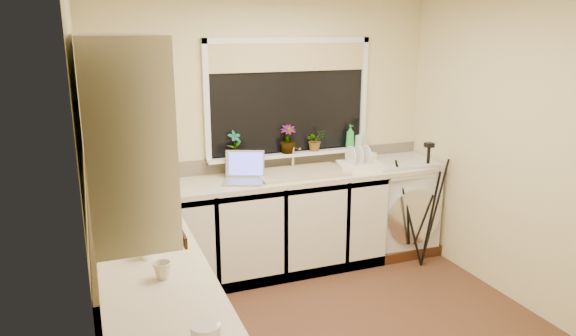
{
  "coord_description": "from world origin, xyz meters",
  "views": [
    {
      "loc": [
        -1.56,
        -3.06,
        2.17
      ],
      "look_at": [
        -0.17,
        0.55,
        1.15
      ],
      "focal_mm": 32.9,
      "sensor_mm": 36.0,
      "label": 1
    }
  ],
  "objects": [
    {
      "name": "sink",
      "position": [
        0.2,
        1.2,
        0.91
      ],
      "size": [
        0.82,
        0.46,
        0.03
      ],
      "primitive_type": "cube",
      "color": "tan",
      "rests_on": "worktop_back"
    },
    {
      "name": "wall_front",
      "position": [
        0.0,
        -1.5,
        1.23
      ],
      "size": [
        3.2,
        0.0,
        3.2
      ],
      "primitive_type": "plane",
      "rotation": [
        -1.57,
        0.0,
        0.0
      ],
      "color": "beige",
      "rests_on": "ground"
    },
    {
      "name": "plant_a",
      "position": [
        -0.34,
        1.43,
        1.17
      ],
      "size": [
        0.15,
        0.12,
        0.24
      ],
      "primitive_type": "imported",
      "rotation": [
        0.0,
        0.0,
        0.27
      ],
      "color": "#999999",
      "rests_on": "windowsill"
    },
    {
      "name": "upper_cabinet",
      "position": [
        -1.44,
        -0.45,
        1.8
      ],
      "size": [
        0.28,
        1.9,
        0.7
      ],
      "primitive_type": "cube",
      "color": "silver",
      "rests_on": "wall_left"
    },
    {
      "name": "window_glass",
      "position": [
        0.2,
        1.49,
        1.55
      ],
      "size": [
        1.5,
        0.02,
        1.0
      ],
      "primitive_type": "cube",
      "color": "black",
      "rests_on": "wall_back"
    },
    {
      "name": "cup_left",
      "position": [
        -1.27,
        -0.45,
        0.95
      ],
      "size": [
        0.13,
        0.13,
        0.09
      ],
      "primitive_type": "imported",
      "rotation": [
        0.0,
        0.0,
        0.4
      ],
      "color": "beige",
      "rests_on": "worktop_left"
    },
    {
      "name": "kettle",
      "position": [
        -1.27,
        0.49,
        1.0
      ],
      "size": [
        0.15,
        0.15,
        0.2
      ],
      "primitive_type": "cylinder",
      "color": "white",
      "rests_on": "worktop_left"
    },
    {
      "name": "floor",
      "position": [
        0.0,
        0.0,
        0.0
      ],
      "size": [
        3.2,
        3.2,
        0.0
      ],
      "primitive_type": "plane",
      "color": "#553322",
      "rests_on": "ground"
    },
    {
      "name": "splashback_back",
      "position": [
        0.0,
        1.49,
        0.97
      ],
      "size": [
        3.2,
        0.02,
        0.14
      ],
      "primitive_type": "cube",
      "color": "beige",
      "rests_on": "wall_back"
    },
    {
      "name": "wall_back",
      "position": [
        0.0,
        1.5,
        1.23
      ],
      "size": [
        3.2,
        0.0,
        3.2
      ],
      "primitive_type": "plane",
      "rotation": [
        1.57,
        0.0,
        0.0
      ],
      "color": "beige",
      "rests_on": "ground"
    },
    {
      "name": "worktop_back",
      "position": [
        0.0,
        1.2,
        0.88
      ],
      "size": [
        3.2,
        0.6,
        0.04
      ],
      "primitive_type": "cube",
      "color": "beige",
      "rests_on": "base_cabinet_back"
    },
    {
      "name": "steel_jar",
      "position": [
        -1.31,
        -0.16,
        0.96
      ],
      "size": [
        0.08,
        0.08,
        0.11
      ],
      "primitive_type": "cylinder",
      "color": "white",
      "rests_on": "worktop_left"
    },
    {
      "name": "splashback_left",
      "position": [
        -1.59,
        -0.3,
        1.12
      ],
      "size": [
        0.02,
        2.4,
        0.45
      ],
      "primitive_type": "cube",
      "color": "beige",
      "rests_on": "wall_left"
    },
    {
      "name": "microwave",
      "position": [
        -1.32,
        0.72,
        1.03
      ],
      "size": [
        0.39,
        0.53,
        0.27
      ],
      "primitive_type": "imported",
      "rotation": [
        0.0,
        0.0,
        1.43
      ],
      "color": "white",
      "rests_on": "worktop_left"
    },
    {
      "name": "cup_back",
      "position": [
        0.99,
        1.3,
        0.95
      ],
      "size": [
        0.18,
        0.18,
        0.11
      ],
      "primitive_type": "imported",
      "rotation": [
        0.0,
        0.0,
        0.39
      ],
      "color": "white",
      "rests_on": "worktop_back"
    },
    {
      "name": "wall_right",
      "position": [
        1.6,
        0.0,
        1.23
      ],
      "size": [
        0.0,
        3.0,
        3.0
      ],
      "primitive_type": "plane",
      "rotation": [
        1.57,
        0.0,
        -1.57
      ],
      "color": "beige",
      "rests_on": "ground"
    },
    {
      "name": "laptop",
      "position": [
        -0.34,
        1.17,
        0.97
      ],
      "size": [
        0.43,
        0.41,
        0.25
      ],
      "rotation": [
        0.0,
        0.0,
        -0.4
      ],
      "color": "#93939A",
      "rests_on": "worktop_back"
    },
    {
      "name": "windowsill",
      "position": [
        0.2,
        1.43,
        1.04
      ],
      "size": [
        1.6,
        0.14,
        0.03
      ],
      "primitive_type": "cube",
      "color": "white",
      "rests_on": "wall_back"
    },
    {
      "name": "wall_left",
      "position": [
        -1.6,
        0.0,
        1.23
      ],
      "size": [
        0.0,
        3.0,
        3.0
      ],
      "primitive_type": "plane",
      "rotation": [
        1.57,
        0.0,
        1.57
      ],
      "color": "beige",
      "rests_on": "ground"
    },
    {
      "name": "washing_machine",
      "position": [
        1.25,
        1.24,
        0.47
      ],
      "size": [
        0.7,
        0.68,
        0.94
      ],
      "primitive_type": "cube",
      "rotation": [
        0.0,
        0.0,
        -0.06
      ],
      "color": "silver",
      "rests_on": "floor"
    },
    {
      "name": "worktop_left",
      "position": [
        -1.3,
        -0.3,
        0.88
      ],
      "size": [
        0.6,
        2.4,
        0.04
      ],
      "primitive_type": "cube",
      "color": "beige",
      "rests_on": "base_cabinet_left"
    },
    {
      "name": "base_cabinet_back",
      "position": [
        -0.33,
        1.2,
        0.43
      ],
      "size": [
        2.55,
        0.6,
        0.86
      ],
      "primitive_type": "cube",
      "color": "silver",
      "rests_on": "floor"
    },
    {
      "name": "soap_bottle_green",
      "position": [
        0.82,
        1.42,
        1.16
      ],
      "size": [
        0.1,
        0.1,
        0.22
      ],
      "primitive_type": "imported",
      "rotation": [
        0.0,
        0.0,
        0.13
      ],
      "color": "green",
      "rests_on": "windowsill"
    },
    {
      "name": "plant_c",
      "position": [
        0.16,
        1.42,
        1.18
      ],
      "size": [
        0.17,
        0.17,
        0.27
      ],
      "primitive_type": "imported",
      "rotation": [
        0.0,
        0.0,
        -0.16
      ],
      "color": "#999999",
      "rests_on": "windowsill"
    },
    {
      "name": "dish_rack",
      "position": [
        0.78,
        1.15,
        0.93
      ],
      "size": [
        0.46,
        0.39,
        0.06
      ],
      "primitive_type": "cube",
      "rotation": [
        0.0,
        0.0,
        -0.25
      ],
      "color": "white",
      "rests_on": "worktop_back"
    },
    {
      "name": "soap_bottle_clear",
      "position": [
        0.93,
        1.4,
        1.14
      ],
      "size": [
        0.11,
        0.11,
        0.17
      ],
      "primitive_type": "imported",
      "rotation": [
        0.0,
        0.0,
        0.43
      ],
      "color": "#999999",
      "rests_on": "windowsill"
    },
    {
      "name": "plant_d",
      "position": [
        0.44,
        1.42,
        1.15
      ],
      "size": [
        0.2,
        0.18,
        0.2
      ],
      "primitive_type": "imported",
      "rotation": [
        0.0,
        0.0,
        0.15
      ],
      "color": "#999999",
      "rests_on": "windowsill"
    },
    {
      "name": "tripod",
      "position": [
        1.28,
        0.78,
        0.59
      ],
      "size": [
        0.72,
        0.72,
        1.19
      ],
      "primitive_type": null,
      "rotation": [
        0.0,
        0.0,
        0.25
      ],
      "color": "black",
      "rests_on": "floor"
    },
    {
      "name": "faucet",
      "position": [
        0.2,
        1.38,
        1.02
      ],
      "size": [
        0.03,
        0.03,
        0.24
      ],
      "primitive_type": "cylinder",
      "color": "silver",
      "rests_on": "worktop_back"
    },
    {
      "name": "window_blind",
      "position": [
        0.2,
        1.46,
        1.92
      ],
      "size": [
        1.5,
        0.02,
        0.25
      ],
      "primitive_type": "cube",
      "color": "tan",
      "rests_on": "wall_back"
    }
  ]
}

